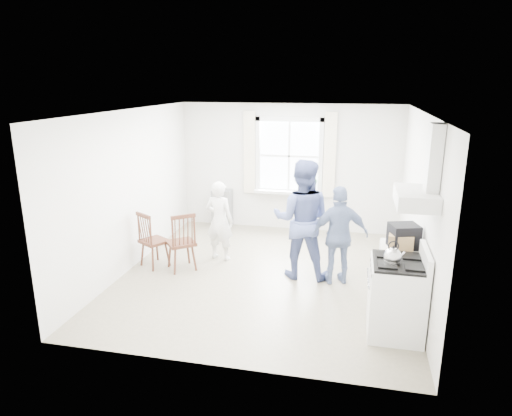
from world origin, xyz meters
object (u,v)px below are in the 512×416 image
at_px(person_right, 339,236).
at_px(windsor_chair_a, 183,236).
at_px(windsor_chair_b, 148,234).
at_px(person_mid, 302,219).
at_px(low_cabinet, 398,277).
at_px(person_left, 220,221).
at_px(gas_stove, 397,297).
at_px(stereo_stack, 404,236).

bearing_deg(person_right, windsor_chair_a, -15.36).
distance_m(windsor_chair_b, person_right, 3.11).
bearing_deg(windsor_chair_a, windsor_chair_b, 177.40).
distance_m(person_mid, person_right, 0.63).
bearing_deg(low_cabinet, person_mid, 151.85).
bearing_deg(person_left, windsor_chair_b, 41.98).
bearing_deg(person_right, person_left, -32.63).
relative_size(windsor_chair_a, person_left, 0.71).
bearing_deg(windsor_chair_b, person_left, 30.85).
bearing_deg(windsor_chair_b, person_mid, 4.67).
bearing_deg(person_mid, windsor_chair_a, 6.41).
height_order(gas_stove, stereo_stack, stereo_stack).
bearing_deg(person_mid, person_left, -16.50).
bearing_deg(stereo_stack, person_mid, 150.42).
distance_m(windsor_chair_a, person_mid, 1.94).
xyz_separation_m(low_cabinet, person_left, (-2.89, 1.18, 0.25)).
relative_size(windsor_chair_a, person_mid, 0.53).
xyz_separation_m(stereo_stack, person_left, (-2.91, 1.24, -0.36)).
relative_size(gas_stove, person_right, 0.73).
height_order(windsor_chair_b, person_left, person_left).
relative_size(windsor_chair_a, person_right, 0.65).
bearing_deg(person_left, windsor_chair_a, 67.84).
relative_size(stereo_stack, windsor_chair_b, 0.45).
xyz_separation_m(person_mid, person_right, (0.59, -0.12, -0.18)).
relative_size(low_cabinet, stereo_stack, 2.07).
bearing_deg(person_right, person_mid, -29.75).
bearing_deg(low_cabinet, windsor_chair_b, 171.95).
distance_m(gas_stove, person_right, 1.57).
distance_m(gas_stove, windsor_chair_b, 4.07).
relative_size(windsor_chair_b, person_mid, 0.51).
distance_m(low_cabinet, person_left, 3.13).
distance_m(low_cabinet, windsor_chair_a, 3.36).
xyz_separation_m(gas_stove, low_cabinet, (0.07, 0.70, -0.03)).
xyz_separation_m(windsor_chair_a, person_left, (0.43, 0.65, 0.09)).
bearing_deg(windsor_chair_a, low_cabinet, -9.05).
xyz_separation_m(low_cabinet, stereo_stack, (0.02, -0.06, 0.61)).
relative_size(gas_stove, stereo_stack, 2.58).
relative_size(stereo_stack, person_mid, 0.23).
height_order(gas_stove, windsor_chair_b, gas_stove).
relative_size(gas_stove, windsor_chair_a, 1.12).
distance_m(gas_stove, stereo_stack, 0.87).
relative_size(low_cabinet, windsor_chair_a, 0.90).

